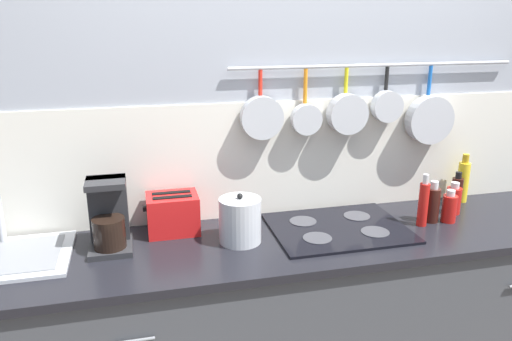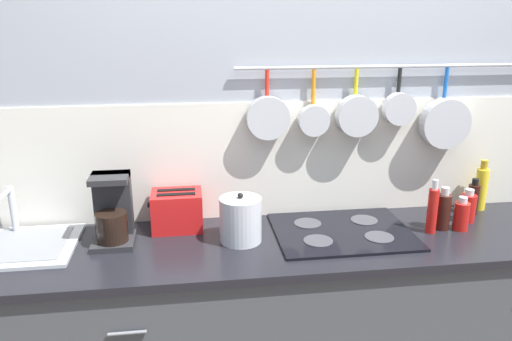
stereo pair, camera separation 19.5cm
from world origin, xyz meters
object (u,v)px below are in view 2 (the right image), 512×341
toaster (177,210)px  bottle_cooking_wine (443,211)px  bottle_dish_soap (461,215)px  bottle_sesame_oil (481,188)px  kettle (241,220)px  coffee_maker (113,214)px  bottle_olive_oil (432,209)px  bottle_vinegar (473,198)px  bottle_hot_sauce (468,207)px

toaster → bottle_cooking_wine: (1.17, -0.17, 0.00)m
bottle_dish_soap → bottle_sesame_oil: bottle_sesame_oil is taller
toaster → kettle: 0.32m
bottle_dish_soap → bottle_sesame_oil: (0.22, 0.22, 0.04)m
coffee_maker → bottle_dish_soap: 1.52m
toaster → bottle_olive_oil: bottle_olive_oil is taller
coffee_maker → bottle_dish_soap: coffee_maker is taller
coffee_maker → bottle_cooking_wine: bearing=-2.8°
bottle_olive_oil → bottle_vinegar: bearing=30.6°
bottle_olive_oil → bottle_dish_soap: size_ratio=1.58×
bottle_vinegar → bottle_hot_sauce: bearing=-131.9°
toaster → bottle_vinegar: 1.41m
toaster → bottle_vinegar: size_ratio=1.34×
bottle_vinegar → kettle: bearing=-172.4°
bottle_olive_oil → bottle_vinegar: size_ratio=1.38×
bottle_dish_soap → bottle_sesame_oil: 0.32m
bottle_hot_sauce → bottle_sesame_oil: (0.14, 0.14, 0.04)m
bottle_cooking_wine → bottle_vinegar: bottle_cooking_wine is taller
coffee_maker → bottle_vinegar: bearing=2.7°
coffee_maker → kettle: (0.53, -0.07, -0.03)m
kettle → bottle_hot_sauce: (1.07, 0.07, -0.03)m
bottle_cooking_wine → kettle: bearing=-180.0°
bottle_cooking_wine → bottle_vinegar: 0.28m
toaster → bottle_olive_oil: 1.12m
bottle_olive_oil → bottle_cooking_wine: 0.08m
bottle_dish_soap → bottle_hot_sauce: (0.08, 0.09, 0.00)m
coffee_maker → bottle_hot_sauce: size_ratio=1.88×
bottle_cooking_wine → bottle_dish_soap: bottle_cooking_wine is taller
coffee_maker → bottle_hot_sauce: (1.60, -0.00, -0.05)m
kettle → bottle_hot_sauce: 1.07m
bottle_hot_sauce → bottle_vinegar: (0.07, 0.08, 0.01)m
bottle_sesame_oil → toaster: bearing=-178.6°
bottle_cooking_wine → bottle_dish_soap: (0.08, -0.02, -0.02)m
bottle_hot_sauce → bottle_sesame_oil: size_ratio=0.62×
bottle_olive_oil → kettle: bearing=178.2°
kettle → bottle_cooking_wine: size_ratio=1.10×
bottle_cooking_wine → bottle_vinegar: bearing=32.8°
kettle → bottle_cooking_wine: kettle is taller
bottle_cooking_wine → bottle_sesame_oil: size_ratio=0.78×
bottle_olive_oil → bottle_hot_sauce: 0.25m
kettle → bottle_vinegar: kettle is taller
coffee_maker → bottle_dish_soap: bearing=-3.4°
bottle_hot_sauce → bottle_sesame_oil: bearing=43.5°
toaster → coffee_maker: bearing=-160.0°
bottle_vinegar → coffee_maker: bearing=-177.3°
toaster → bottle_vinegar: (1.41, -0.02, -0.01)m
toaster → bottle_dish_soap: size_ratio=1.54×
toaster → bottle_cooking_wine: bearing=-8.1°
bottle_cooking_wine → toaster: bearing=171.9°
bottle_vinegar → bottle_sesame_oil: 0.09m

